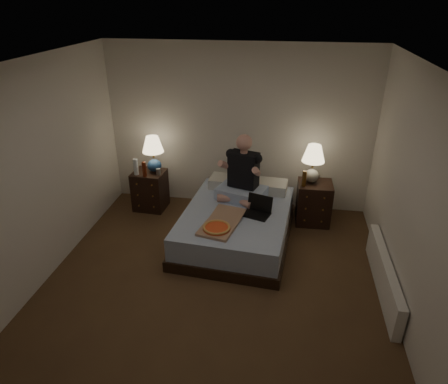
% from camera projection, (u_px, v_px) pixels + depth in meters
% --- Properties ---
extents(floor, '(4.00, 4.50, 0.00)m').
position_uv_depth(floor, '(211.00, 293.00, 4.58)').
color(floor, brown).
rests_on(floor, ground).
extents(ceiling, '(4.00, 4.50, 0.00)m').
position_uv_depth(ceiling, '(207.00, 68.00, 3.46)').
color(ceiling, white).
rests_on(ceiling, ground).
extents(wall_back, '(4.00, 0.00, 2.50)m').
position_uv_depth(wall_back, '(238.00, 129.00, 6.00)').
color(wall_back, silver).
rests_on(wall_back, ground).
extents(wall_left, '(0.00, 4.50, 2.50)m').
position_uv_depth(wall_left, '(28.00, 182.00, 4.30)').
color(wall_left, silver).
rests_on(wall_left, ground).
extents(wall_right, '(0.00, 4.50, 2.50)m').
position_uv_depth(wall_right, '(419.00, 212.00, 3.73)').
color(wall_right, silver).
rests_on(wall_right, ground).
extents(bed, '(1.52, 1.93, 0.46)m').
position_uv_depth(bed, '(236.00, 225.00, 5.47)').
color(bed, '#5674AD').
rests_on(bed, floor).
extents(nightstand_left, '(0.50, 0.45, 0.62)m').
position_uv_depth(nightstand_left, '(150.00, 190.00, 6.27)').
color(nightstand_left, black).
rests_on(nightstand_left, floor).
extents(nightstand_right, '(0.50, 0.45, 0.63)m').
position_uv_depth(nightstand_right, '(314.00, 203.00, 5.87)').
color(nightstand_right, black).
rests_on(nightstand_right, floor).
extents(lamp_left, '(0.33, 0.33, 0.56)m').
position_uv_depth(lamp_left, '(153.00, 154.00, 6.03)').
color(lamp_left, '#244B85').
rests_on(lamp_left, nightstand_left).
extents(lamp_right, '(0.37, 0.37, 0.56)m').
position_uv_depth(lamp_right, '(313.00, 164.00, 5.65)').
color(lamp_right, gray).
rests_on(lamp_right, nightstand_right).
extents(water_bottle, '(0.07, 0.07, 0.25)m').
position_uv_depth(water_bottle, '(136.00, 167.00, 5.99)').
color(water_bottle, silver).
rests_on(water_bottle, nightstand_left).
extents(soda_can, '(0.07, 0.07, 0.10)m').
position_uv_depth(soda_can, '(158.00, 172.00, 6.02)').
color(soda_can, '#A09F9B').
rests_on(soda_can, nightstand_left).
extents(beer_bottle_left, '(0.06, 0.06, 0.23)m').
position_uv_depth(beer_bottle_left, '(144.00, 169.00, 5.94)').
color(beer_bottle_left, '#61200D').
rests_on(beer_bottle_left, nightstand_left).
extents(beer_bottle_right, '(0.06, 0.06, 0.23)m').
position_uv_depth(beer_bottle_right, '(304.00, 179.00, 5.60)').
color(beer_bottle_right, '#55300C').
rests_on(beer_bottle_right, nightstand_right).
extents(person, '(0.79, 0.70, 0.93)m').
position_uv_depth(person, '(242.00, 168.00, 5.50)').
color(person, black).
rests_on(person, bed).
extents(laptop, '(0.41, 0.37, 0.24)m').
position_uv_depth(laptop, '(256.00, 207.00, 5.20)').
color(laptop, black).
rests_on(laptop, bed).
extents(pizza_box, '(0.55, 0.83, 0.08)m').
position_uv_depth(pizza_box, '(217.00, 228.00, 4.89)').
color(pizza_box, tan).
rests_on(pizza_box, bed).
extents(radiator, '(0.10, 1.60, 0.40)m').
position_uv_depth(radiator, '(384.00, 276.00, 4.54)').
color(radiator, white).
rests_on(radiator, floor).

